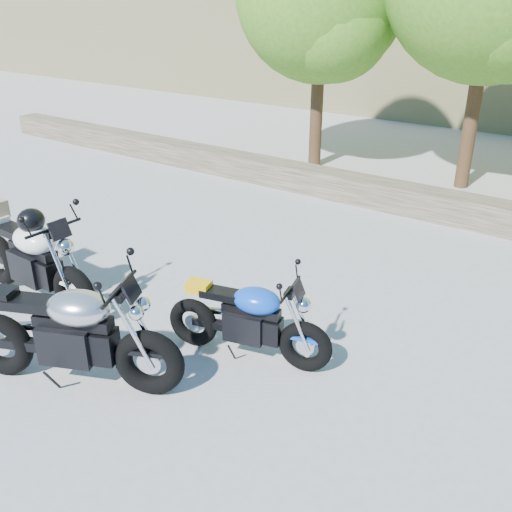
# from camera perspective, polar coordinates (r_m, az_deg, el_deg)

# --- Properties ---
(ground) EXTENTS (90.00, 90.00, 0.00)m
(ground) POSITION_cam_1_polar(r_m,az_deg,el_deg) (6.84, -6.27, -8.21)
(ground) COLOR #949398
(ground) RESTS_ON ground
(stone_wall) EXTENTS (22.00, 0.55, 0.50)m
(stone_wall) POSITION_cam_1_polar(r_m,az_deg,el_deg) (11.03, 12.79, 6.01)
(stone_wall) COLOR #43392D
(stone_wall) RESTS_ON ground
(silver_bike) EXTENTS (2.25, 1.16, 1.20)m
(silver_bike) POSITION_cam_1_polar(r_m,az_deg,el_deg) (6.08, -17.95, -7.57)
(silver_bike) COLOR black
(silver_bike) RESTS_ON ground
(white_bike) EXTENTS (2.39, 0.76, 1.32)m
(white_bike) POSITION_cam_1_polar(r_m,az_deg,el_deg) (7.84, -21.57, 0.01)
(white_bike) COLOR black
(white_bike) RESTS_ON ground
(blue_bike) EXTENTS (1.91, 0.71, 0.97)m
(blue_bike) POSITION_cam_1_polar(r_m,az_deg,el_deg) (6.24, -0.76, -6.48)
(blue_bike) COLOR black
(blue_bike) RESTS_ON ground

